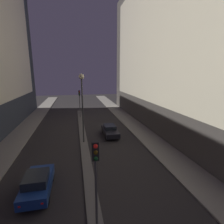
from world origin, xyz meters
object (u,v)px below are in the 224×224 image
traffic_light_near (96,169)px  car_left_lane (37,183)px  traffic_light_mid (79,98)px  car_right_lane (110,130)px  street_lamp (82,94)px

traffic_light_near → car_left_lane: traffic_light_near is taller
traffic_light_mid → car_left_lane: traffic_light_mid is taller
traffic_light_near → car_right_lane: traffic_light_near is taller
traffic_light_mid → car_left_lane: (-3.58, -20.87, -2.99)m
traffic_light_mid → car_left_lane: bearing=-99.7°
traffic_light_mid → traffic_light_near: bearing=-90.0°
street_lamp → traffic_light_mid: bearing=90.0°
traffic_light_near → car_right_lane: 15.14m
street_lamp → car_left_lane: street_lamp is taller
street_lamp → car_left_lane: size_ratio=1.94×
traffic_light_near → traffic_light_mid: 24.95m
traffic_light_near → car_right_lane: (3.58, 14.39, -3.06)m
street_lamp → car_right_lane: bearing=27.3°
street_lamp → car_right_lane: 6.58m
traffic_light_mid → street_lamp: bearing=-90.0°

